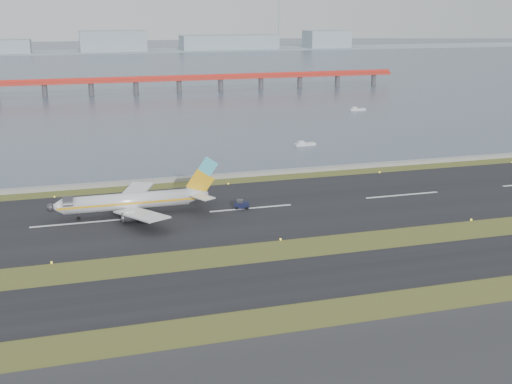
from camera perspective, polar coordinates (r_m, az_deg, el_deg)
The scene contains 11 objects.
ground at distance 125.43m, azimuth 3.27°, elevation -5.46°, with size 1000.00×1000.00×0.00m, color #3F4E1B.
taxiway_strip at distance 115.05m, azimuth 5.26°, elevation -7.53°, with size 1000.00×18.00×0.10m, color black.
runway_strip at distance 152.39m, azimuth -0.46°, elevation -1.47°, with size 1000.00×45.00×0.10m, color black.
seawall at distance 180.21m, azimuth -3.04°, elevation 1.43°, with size 1000.00×2.50×1.00m, color #989893.
bay_water at distance 573.10m, azimuth -12.41°, elevation 11.10°, with size 1400.00×800.00×1.30m, color #485567.
red_pier at distance 366.80m, azimuth -6.87°, elevation 9.90°, with size 260.00×5.00×10.20m.
far_shoreline at distance 732.91m, azimuth -12.29°, elevation 12.59°, with size 1400.00×80.00×60.50m.
airliner at distance 149.12m, azimuth -10.79°, elevation -0.79°, with size 38.52×32.89×12.80m.
pushback_tug at distance 152.07m, azimuth -1.30°, elevation -1.11°, with size 3.87×2.91×2.21m.
workboat_near at distance 222.91m, azimuth 4.31°, elevation 4.27°, with size 7.61×3.00×1.80m.
workboat_far at distance 303.28m, azimuth 8.96°, elevation 7.27°, with size 7.80×2.81×1.87m.
Camera 1 is at (-39.26, -109.91, 45.97)m, focal length 45.00 mm.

